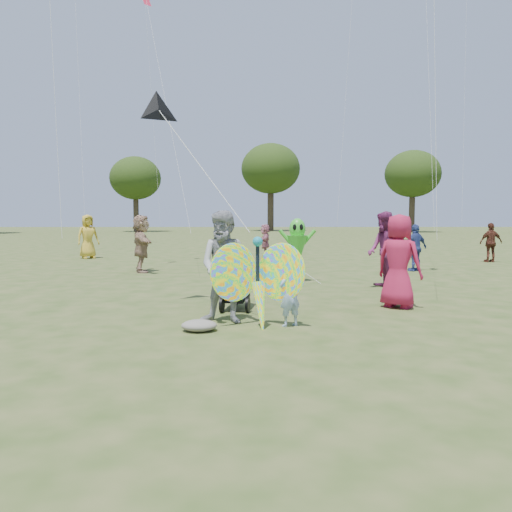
# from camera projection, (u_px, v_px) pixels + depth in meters

# --- Properties ---
(ground) EXTENTS (160.00, 160.00, 0.00)m
(ground) POSITION_uv_depth(u_px,v_px,m) (271.00, 340.00, 7.23)
(ground) COLOR #51592B
(ground) RESTS_ON ground
(child_girl) EXTENTS (0.45, 0.40, 1.04)m
(child_girl) POSITION_uv_depth(u_px,v_px,m) (290.00, 295.00, 8.08)
(child_girl) COLOR #98B3D7
(child_girl) RESTS_ON ground
(adult_man) EXTENTS (1.06, 0.91, 1.88)m
(adult_man) POSITION_uv_depth(u_px,v_px,m) (226.00, 267.00, 8.29)
(adult_man) COLOR #96979B
(adult_man) RESTS_ON ground
(grey_bag) EXTENTS (0.56, 0.45, 0.18)m
(grey_bag) POSITION_uv_depth(u_px,v_px,m) (199.00, 325.00, 7.77)
(grey_bag) COLOR gray
(grey_bag) RESTS_ON ground
(crowd_a) EXTENTS (1.06, 1.02, 1.83)m
(crowd_a) POSITION_uv_depth(u_px,v_px,m) (399.00, 261.00, 9.72)
(crowd_a) COLOR #AC1B40
(crowd_a) RESTS_ON ground
(crowd_c) EXTENTS (0.97, 0.75, 1.53)m
(crowd_c) POSITION_uv_depth(u_px,v_px,m) (416.00, 248.00, 16.27)
(crowd_c) COLOR navy
(crowd_c) RESTS_ON ground
(crowd_d) EXTENTS (0.98, 1.79, 1.85)m
(crowd_d) POSITION_uv_depth(u_px,v_px,m) (141.00, 244.00, 15.93)
(crowd_d) COLOR #A17C63
(crowd_d) RESTS_ON ground
(crowd_e) EXTENTS (0.83, 1.01, 1.92)m
(crowd_e) POSITION_uv_depth(u_px,v_px,m) (384.00, 250.00, 12.25)
(crowd_e) COLOR #78285B
(crowd_e) RESTS_ON ground
(crowd_g) EXTENTS (1.09, 1.03, 1.87)m
(crowd_g) POSITION_uv_depth(u_px,v_px,m) (88.00, 237.00, 21.22)
(crowd_g) COLOR gold
(crowd_g) RESTS_ON ground
(crowd_h) EXTENTS (0.93, 0.46, 1.54)m
(crowd_h) POSITION_uv_depth(u_px,v_px,m) (491.00, 243.00, 19.50)
(crowd_h) COLOR #50261A
(crowd_h) RESTS_ON ground
(crowd_j) EXTENTS (0.50, 1.37, 1.45)m
(crowd_j) POSITION_uv_depth(u_px,v_px,m) (265.00, 241.00, 22.00)
(crowd_j) COLOR #AF6475
(crowd_j) RESTS_ON ground
(jogging_stroller) EXTENTS (0.60, 1.10, 1.09)m
(jogging_stroller) POSITION_uv_depth(u_px,v_px,m) (236.00, 277.00, 9.60)
(jogging_stroller) COLOR black
(jogging_stroller) RESTS_ON ground
(butterfly_kite) EXTENTS (1.74, 0.75, 1.67)m
(butterfly_kite) POSITION_uv_depth(u_px,v_px,m) (259.00, 283.00, 7.98)
(butterfly_kite) COLOR #F72754
(butterfly_kite) RESTS_ON ground
(delta_kite_rig) EXTENTS (2.22, 1.77, 2.73)m
(delta_kite_rig) POSITION_uv_depth(u_px,v_px,m) (159.00, 111.00, 9.58)
(delta_kite_rig) COLOR black
(delta_kite_rig) RESTS_ON ground
(alien_kite) EXTENTS (1.12, 0.69, 1.74)m
(alien_kite) POSITION_uv_depth(u_px,v_px,m) (297.00, 246.00, 13.58)
(alien_kite) COLOR green
(alien_kite) RESTS_ON ground
(tree_line) EXTENTS (91.78, 33.60, 10.79)m
(tree_line) POSITION_uv_depth(u_px,v_px,m) (290.00, 167.00, 51.57)
(tree_line) COLOR #3A2D21
(tree_line) RESTS_ON ground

